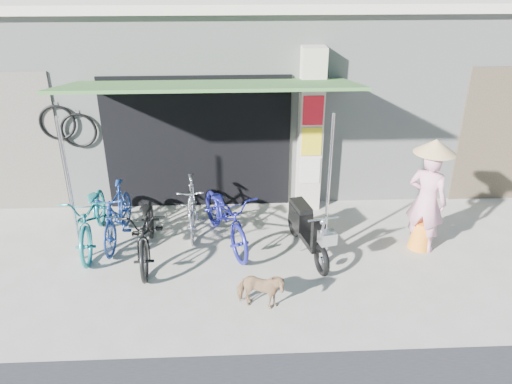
{
  "coord_description": "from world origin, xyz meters",
  "views": [
    {
      "loc": [
        -0.54,
        -6.1,
        4.43
      ],
      "look_at": [
        -0.2,
        1.0,
        1.0
      ],
      "focal_mm": 35.0,
      "sensor_mm": 36.0,
      "label": 1
    }
  ],
  "objects_px": {
    "bike_teal": "(93,216)",
    "nun": "(427,197)",
    "bike_silver": "(192,206)",
    "bike_black": "(147,229)",
    "moped": "(307,229)",
    "street_dog": "(260,290)",
    "bike_navy": "(226,216)",
    "bike_blue": "(117,215)"
  },
  "relations": [
    {
      "from": "bike_teal",
      "to": "nun",
      "type": "height_order",
      "value": "nun"
    },
    {
      "from": "bike_teal",
      "to": "nun",
      "type": "bearing_deg",
      "value": -7.87
    },
    {
      "from": "bike_silver",
      "to": "nun",
      "type": "height_order",
      "value": "nun"
    },
    {
      "from": "bike_black",
      "to": "moped",
      "type": "bearing_deg",
      "value": -3.91
    },
    {
      "from": "bike_black",
      "to": "nun",
      "type": "distance_m",
      "value": 4.45
    },
    {
      "from": "moped",
      "to": "nun",
      "type": "distance_m",
      "value": 1.97
    },
    {
      "from": "street_dog",
      "to": "bike_teal",
      "type": "bearing_deg",
      "value": 69.49
    },
    {
      "from": "bike_silver",
      "to": "moped",
      "type": "relative_size",
      "value": 0.95
    },
    {
      "from": "bike_silver",
      "to": "moped",
      "type": "height_order",
      "value": "moped"
    },
    {
      "from": "bike_teal",
      "to": "bike_navy",
      "type": "xyz_separation_m",
      "value": [
        2.18,
        -0.07,
        -0.01
      ]
    },
    {
      "from": "bike_blue",
      "to": "bike_navy",
      "type": "distance_m",
      "value": 1.81
    },
    {
      "from": "bike_black",
      "to": "moped",
      "type": "height_order",
      "value": "bike_black"
    },
    {
      "from": "street_dog",
      "to": "moped",
      "type": "bearing_deg",
      "value": -17.01
    },
    {
      "from": "bike_blue",
      "to": "bike_navy",
      "type": "relative_size",
      "value": 0.85
    },
    {
      "from": "bike_black",
      "to": "bike_navy",
      "type": "bearing_deg",
      "value": 12.72
    },
    {
      "from": "bike_black",
      "to": "bike_silver",
      "type": "relative_size",
      "value": 1.22
    },
    {
      "from": "bike_navy",
      "to": "street_dog",
      "type": "bearing_deg",
      "value": -95.37
    },
    {
      "from": "bike_black",
      "to": "bike_silver",
      "type": "height_order",
      "value": "bike_black"
    },
    {
      "from": "bike_blue",
      "to": "bike_navy",
      "type": "bearing_deg",
      "value": -1.61
    },
    {
      "from": "bike_teal",
      "to": "nun",
      "type": "relative_size",
      "value": 1.04
    },
    {
      "from": "bike_silver",
      "to": "nun",
      "type": "distance_m",
      "value": 3.89
    },
    {
      "from": "bike_silver",
      "to": "street_dog",
      "type": "bearing_deg",
      "value": -66.94
    },
    {
      "from": "moped",
      "to": "bike_silver",
      "type": "bearing_deg",
      "value": 143.16
    },
    {
      "from": "bike_blue",
      "to": "moped",
      "type": "height_order",
      "value": "bike_blue"
    },
    {
      "from": "bike_teal",
      "to": "bike_blue",
      "type": "relative_size",
      "value": 1.2
    },
    {
      "from": "bike_teal",
      "to": "bike_navy",
      "type": "height_order",
      "value": "bike_teal"
    },
    {
      "from": "bike_black",
      "to": "street_dog",
      "type": "relative_size",
      "value": 2.8
    },
    {
      "from": "bike_navy",
      "to": "nun",
      "type": "bearing_deg",
      "value": -25.9
    },
    {
      "from": "street_dog",
      "to": "moped",
      "type": "distance_m",
      "value": 1.61
    },
    {
      "from": "bike_teal",
      "to": "bike_blue",
      "type": "distance_m",
      "value": 0.39
    },
    {
      "from": "street_dog",
      "to": "nun",
      "type": "distance_m",
      "value": 3.15
    },
    {
      "from": "bike_navy",
      "to": "street_dog",
      "type": "xyz_separation_m",
      "value": [
        0.47,
        -1.73,
        -0.22
      ]
    },
    {
      "from": "bike_blue",
      "to": "bike_black",
      "type": "distance_m",
      "value": 0.78
    },
    {
      "from": "bike_teal",
      "to": "bike_black",
      "type": "relative_size",
      "value": 1.02
    },
    {
      "from": "bike_blue",
      "to": "bike_black",
      "type": "relative_size",
      "value": 0.86
    },
    {
      "from": "street_dog",
      "to": "nun",
      "type": "relative_size",
      "value": 0.36
    },
    {
      "from": "bike_blue",
      "to": "bike_silver",
      "type": "distance_m",
      "value": 1.25
    },
    {
      "from": "bike_teal",
      "to": "bike_navy",
      "type": "relative_size",
      "value": 1.01
    },
    {
      "from": "street_dog",
      "to": "moped",
      "type": "xyz_separation_m",
      "value": [
        0.82,
        1.38,
        0.14
      ]
    },
    {
      "from": "bike_silver",
      "to": "bike_blue",
      "type": "bearing_deg",
      "value": -169.15
    },
    {
      "from": "bike_black",
      "to": "nun",
      "type": "height_order",
      "value": "nun"
    },
    {
      "from": "bike_navy",
      "to": "street_dog",
      "type": "distance_m",
      "value": 1.81
    }
  ]
}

